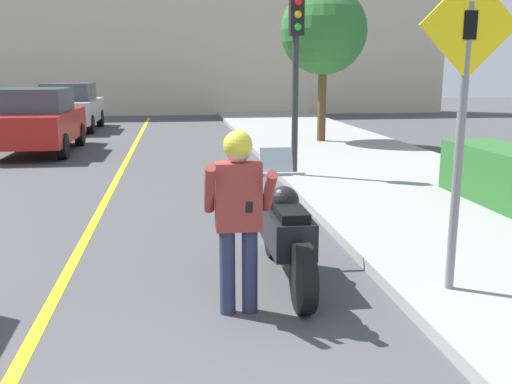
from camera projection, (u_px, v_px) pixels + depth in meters
name	position (u px, v px, depth m)	size (l,w,h in m)	color
road_center_line	(95.00, 220.00, 8.28)	(0.12, 36.00, 0.01)	yellow
building_backdrop	(160.00, 18.00, 26.77)	(28.00, 1.20, 9.06)	beige
motorcycle	(286.00, 233.00, 5.84)	(0.62, 2.23, 1.30)	black
person_biker	(238.00, 205.00, 4.93)	(0.59, 0.46, 1.64)	#282D4C
crossing_sign	(463.00, 105.00, 5.01)	(0.91, 0.08, 2.84)	slate
traffic_light	(296.00, 50.00, 10.68)	(0.26, 0.30, 3.39)	#2D2D30
street_tree	(324.00, 31.00, 15.85)	(2.42, 2.42, 4.29)	brown
parked_car_red	(38.00, 120.00, 14.84)	(1.88, 4.20, 1.68)	black
parked_car_silver	(71.00, 106.00, 20.34)	(1.88, 4.20, 1.68)	black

